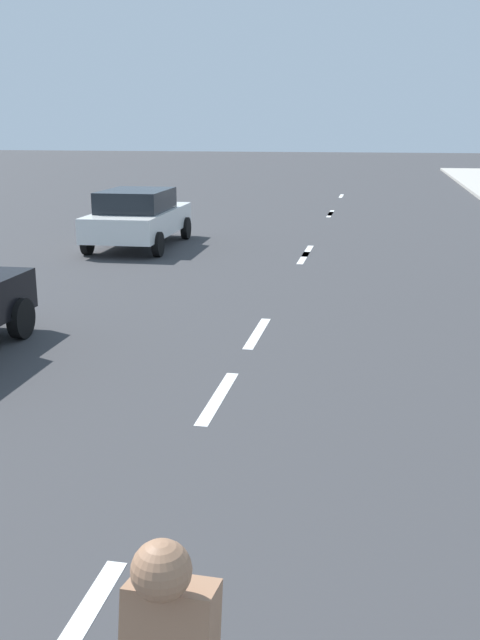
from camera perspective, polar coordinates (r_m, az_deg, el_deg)
The scene contains 9 objects.
ground_plane at distance 16.63m, azimuth 4.44°, elevation 3.92°, with size 160.00×160.00×0.00m, color #38383A.
lane_stripe_3 at distance 8.86m, azimuth -1.75°, elevation -6.15°, with size 0.16×1.80×0.01m, color white.
lane_stripe_4 at distance 11.55m, azimuth 1.40°, elevation -1.04°, with size 0.16×1.80×0.01m, color white.
lane_stripe_5 at distance 18.32m, azimuth 5.07°, elevation 4.96°, with size 0.16×1.80×0.01m, color white.
lane_stripe_6 at distance 19.34m, azimuth 5.40°, elevation 5.49°, with size 0.16×1.80×0.01m, color white.
lane_stripe_7 at distance 27.64m, azimuth 7.16°, elevation 8.33°, with size 0.16×1.80×0.01m, color white.
lane_stripe_8 at distance 28.16m, azimuth 7.24°, elevation 8.45°, with size 0.16×1.80×0.01m, color white.
lane_stripe_9 at distance 35.21m, azimuth 8.05°, elevation 9.74°, with size 0.16×1.80×0.01m, color white.
parked_car_white at distance 20.07m, azimuth -8.07°, elevation 8.17°, with size 2.18×4.56×1.57m.
Camera 1 is at (1.83, 3.78, 3.22)m, focal length 40.25 mm.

